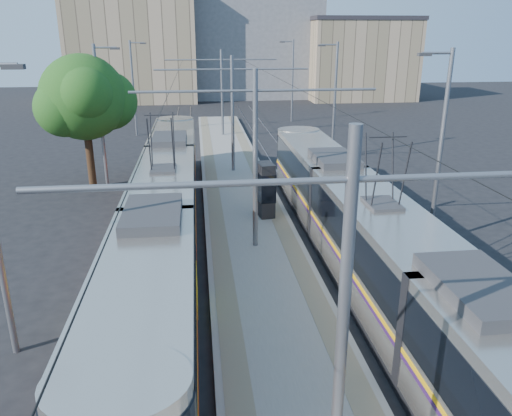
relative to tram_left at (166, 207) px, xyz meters
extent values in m
plane|color=black|center=(3.60, -9.10, -1.71)|extent=(160.00, 160.00, 0.00)
cube|color=gray|center=(3.60, 7.90, -1.56)|extent=(4.00, 50.00, 0.30)
cube|color=gray|center=(2.15, 7.90, -1.40)|extent=(0.70, 50.00, 0.01)
cube|color=gray|center=(5.05, 7.90, -1.40)|extent=(0.70, 50.00, 0.01)
cube|color=gray|center=(-0.72, 7.90, -1.69)|extent=(0.07, 70.00, 0.03)
cube|color=gray|center=(0.72, 7.90, -1.69)|extent=(0.07, 70.00, 0.03)
cube|color=gray|center=(6.48, 7.90, -1.69)|extent=(0.07, 70.00, 0.03)
cube|color=gray|center=(7.92, 7.90, -1.69)|extent=(0.07, 70.00, 0.03)
cube|color=black|center=(0.00, 0.00, -1.51)|extent=(2.30, 27.69, 0.40)
cube|color=beige|center=(0.00, 0.00, 0.14)|extent=(2.40, 26.09, 2.90)
cube|color=black|center=(0.00, 0.00, 0.64)|extent=(2.43, 26.09, 1.30)
cube|color=orange|center=(0.00, 0.00, -0.26)|extent=(2.43, 26.09, 0.12)
cube|color=#B0280A|center=(0.00, 0.00, -0.76)|extent=(2.42, 26.09, 1.10)
cube|color=#2D2D30|center=(0.00, 0.00, 1.74)|extent=(1.68, 3.00, 0.30)
cube|color=black|center=(7.20, -5.25, -1.51)|extent=(2.30, 28.56, 0.40)
cube|color=#B5AFA6|center=(7.20, -5.25, 0.14)|extent=(2.40, 26.96, 2.90)
cube|color=black|center=(7.20, -5.25, 0.64)|extent=(2.43, 26.96, 1.30)
cube|color=#E8A60C|center=(7.20, -5.25, -0.26)|extent=(2.43, 26.96, 0.12)
cube|color=#32154B|center=(7.20, -5.25, -0.41)|extent=(2.43, 26.96, 0.10)
cube|color=#2D2D30|center=(7.20, -5.25, 1.74)|extent=(1.68, 3.00, 0.30)
cylinder|color=slate|center=(3.60, -13.10, 2.09)|extent=(0.20, 0.20, 7.00)
cylinder|color=slate|center=(3.60, -13.10, 4.79)|extent=(9.20, 0.10, 0.10)
cylinder|color=slate|center=(3.60, -1.10, 2.09)|extent=(0.20, 0.20, 7.00)
cylinder|color=slate|center=(3.60, -1.10, 4.79)|extent=(9.20, 0.10, 0.10)
cylinder|color=slate|center=(3.60, 10.90, 2.09)|extent=(0.20, 0.20, 7.00)
cylinder|color=slate|center=(3.60, 10.90, 4.79)|extent=(9.20, 0.10, 0.10)
cylinder|color=slate|center=(3.60, 22.90, 2.09)|extent=(0.20, 0.20, 7.00)
cylinder|color=slate|center=(3.60, 22.90, 4.79)|extent=(9.20, 0.10, 0.10)
cylinder|color=black|center=(0.00, 7.90, 3.84)|extent=(0.02, 70.00, 0.02)
cylinder|color=black|center=(7.20, 7.90, 3.84)|extent=(0.02, 70.00, 0.02)
cube|color=#2D2D30|center=(-2.80, -7.10, 6.04)|extent=(0.50, 0.22, 0.12)
cylinder|color=slate|center=(-3.90, 8.90, 2.29)|extent=(0.18, 0.18, 8.00)
cube|color=#2D2D30|center=(-2.80, 8.90, 6.04)|extent=(0.50, 0.22, 0.12)
cylinder|color=slate|center=(-3.90, 24.90, 2.29)|extent=(0.18, 0.18, 8.00)
cube|color=#2D2D30|center=(-2.80, 24.90, 6.04)|extent=(0.50, 0.22, 0.12)
cylinder|color=slate|center=(11.10, -1.10, 2.29)|extent=(0.18, 0.18, 8.00)
cube|color=#2D2D30|center=(10.00, -1.10, 6.04)|extent=(0.50, 0.22, 0.12)
cylinder|color=slate|center=(11.10, 14.90, 2.29)|extent=(0.18, 0.18, 8.00)
cube|color=#2D2D30|center=(10.00, 14.90, 6.04)|extent=(0.50, 0.22, 0.12)
cylinder|color=slate|center=(11.10, 30.90, 2.29)|extent=(0.18, 0.18, 8.00)
cube|color=#2D2D30|center=(10.00, 30.90, 6.04)|extent=(0.50, 0.22, 0.12)
cube|color=black|center=(4.49, 2.37, -0.13)|extent=(0.81, 1.19, 2.55)
cube|color=black|center=(4.49, 2.37, 0.03)|extent=(0.86, 1.24, 1.33)
cylinder|color=#382314|center=(-4.75, 9.10, -0.15)|extent=(0.43, 0.43, 3.13)
sphere|color=#134316|center=(-4.75, 9.10, 3.47)|extent=(4.69, 4.69, 4.69)
sphere|color=#134316|center=(-3.58, 9.88, 3.18)|extent=(3.32, 3.32, 3.32)
cube|color=tan|center=(-6.40, 50.90, 5.31)|extent=(16.00, 12.00, 14.04)
cube|color=gray|center=(9.60, 54.90, 5.76)|extent=(18.00, 14.00, 14.94)
cube|color=tan|center=(23.60, 48.90, 3.38)|extent=(14.00, 10.00, 10.17)
cube|color=#262328|center=(23.60, 48.90, 8.71)|extent=(14.28, 10.20, 0.50)
camera|label=1|loc=(1.42, -19.76, 6.76)|focal=35.00mm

